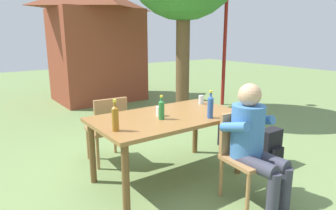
{
  "coord_description": "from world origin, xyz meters",
  "views": [
    {
      "loc": [
        -1.86,
        -2.61,
        1.63
      ],
      "look_at": [
        0.0,
        0.0,
        0.87
      ],
      "focal_mm": 32.01,
      "sensor_mm": 36.0,
      "label": 1
    }
  ],
  "objects_px": {
    "chair_near_right": "(244,151)",
    "bottle_blue": "(210,106)",
    "person_in_white_shirt": "(253,139)",
    "dining_table": "(168,123)",
    "cup_white": "(160,111)",
    "cup_glass": "(201,100)",
    "backpack_by_near_side": "(270,148)",
    "lamp_post": "(226,14)",
    "brick_kiosk": "(96,41)",
    "bottle_green": "(161,109)",
    "backpack_by_far_side": "(230,131)",
    "chair_far_left": "(108,127)",
    "bottle_amber": "(115,117)"
  },
  "relations": [
    {
      "from": "lamp_post",
      "to": "dining_table",
      "type": "bearing_deg",
      "value": -144.76
    },
    {
      "from": "person_in_white_shirt",
      "to": "dining_table",
      "type": "bearing_deg",
      "value": 112.86
    },
    {
      "from": "dining_table",
      "to": "cup_glass",
      "type": "distance_m",
      "value": 0.72
    },
    {
      "from": "dining_table",
      "to": "backpack_by_far_side",
      "type": "distance_m",
      "value": 1.48
    },
    {
      "from": "person_in_white_shirt",
      "to": "cup_white",
      "type": "xyz_separation_m",
      "value": [
        -0.46,
        0.92,
        0.14
      ]
    },
    {
      "from": "backpack_by_far_side",
      "to": "brick_kiosk",
      "type": "bearing_deg",
      "value": 94.16
    },
    {
      "from": "person_in_white_shirt",
      "to": "cup_glass",
      "type": "relative_size",
      "value": 10.6
    },
    {
      "from": "person_in_white_shirt",
      "to": "cup_glass",
      "type": "distance_m",
      "value": 1.14
    },
    {
      "from": "bottle_blue",
      "to": "lamp_post",
      "type": "bearing_deg",
      "value": 42.08
    },
    {
      "from": "dining_table",
      "to": "person_in_white_shirt",
      "type": "distance_m",
      "value": 0.96
    },
    {
      "from": "bottle_green",
      "to": "backpack_by_far_side",
      "type": "distance_m",
      "value": 1.69
    },
    {
      "from": "bottle_amber",
      "to": "backpack_by_near_side",
      "type": "bearing_deg",
      "value": -9.02
    },
    {
      "from": "chair_near_right",
      "to": "person_in_white_shirt",
      "type": "xyz_separation_m",
      "value": [
        -0.01,
        -0.11,
        0.17
      ]
    },
    {
      "from": "backpack_by_far_side",
      "to": "brick_kiosk",
      "type": "xyz_separation_m",
      "value": [
        -0.31,
        4.2,
        1.23
      ]
    },
    {
      "from": "lamp_post",
      "to": "person_in_white_shirt",
      "type": "bearing_deg",
      "value": -131.91
    },
    {
      "from": "cup_glass",
      "to": "backpack_by_far_side",
      "type": "relative_size",
      "value": 0.25
    },
    {
      "from": "dining_table",
      "to": "backpack_by_near_side",
      "type": "bearing_deg",
      "value": -20.29
    },
    {
      "from": "chair_near_right",
      "to": "brick_kiosk",
      "type": "xyz_separation_m",
      "value": [
        0.69,
        5.29,
        0.96
      ]
    },
    {
      "from": "chair_near_right",
      "to": "person_in_white_shirt",
      "type": "bearing_deg",
      "value": -94.3
    },
    {
      "from": "cup_glass",
      "to": "backpack_by_far_side",
      "type": "xyz_separation_m",
      "value": [
        0.7,
        0.11,
        -0.59
      ]
    },
    {
      "from": "chair_far_left",
      "to": "brick_kiosk",
      "type": "height_order",
      "value": "brick_kiosk"
    },
    {
      "from": "bottle_amber",
      "to": "brick_kiosk",
      "type": "height_order",
      "value": "brick_kiosk"
    },
    {
      "from": "dining_table",
      "to": "person_in_white_shirt",
      "type": "relative_size",
      "value": 1.4
    },
    {
      "from": "cup_white",
      "to": "backpack_by_far_side",
      "type": "xyz_separation_m",
      "value": [
        1.46,
        0.28,
        -0.58
      ]
    },
    {
      "from": "chair_near_right",
      "to": "bottle_blue",
      "type": "xyz_separation_m",
      "value": [
        -0.07,
        0.43,
        0.39
      ]
    },
    {
      "from": "backpack_by_near_side",
      "to": "person_in_white_shirt",
      "type": "bearing_deg",
      "value": -154.7
    },
    {
      "from": "chair_near_right",
      "to": "chair_far_left",
      "type": "relative_size",
      "value": 1.0
    },
    {
      "from": "person_in_white_shirt",
      "to": "cup_glass",
      "type": "bearing_deg",
      "value": 74.52
    },
    {
      "from": "backpack_by_near_side",
      "to": "lamp_post",
      "type": "bearing_deg",
      "value": 54.64
    },
    {
      "from": "cup_glass",
      "to": "cup_white",
      "type": "xyz_separation_m",
      "value": [
        -0.76,
        -0.17,
        -0.0
      ]
    },
    {
      "from": "dining_table",
      "to": "lamp_post",
      "type": "bearing_deg",
      "value": 35.24
    },
    {
      "from": "brick_kiosk",
      "to": "backpack_by_far_side",
      "type": "bearing_deg",
      "value": -85.84
    },
    {
      "from": "backpack_by_near_side",
      "to": "brick_kiosk",
      "type": "bearing_deg",
      "value": 92.16
    },
    {
      "from": "chair_near_right",
      "to": "backpack_by_far_side",
      "type": "relative_size",
      "value": 1.93
    },
    {
      "from": "bottle_blue",
      "to": "cup_glass",
      "type": "bearing_deg",
      "value": 56.78
    },
    {
      "from": "bottle_blue",
      "to": "brick_kiosk",
      "type": "bearing_deg",
      "value": 81.16
    },
    {
      "from": "chair_near_right",
      "to": "cup_white",
      "type": "distance_m",
      "value": 0.99
    },
    {
      "from": "person_in_white_shirt",
      "to": "backpack_by_near_side",
      "type": "bearing_deg",
      "value": 25.3
    },
    {
      "from": "bottle_blue",
      "to": "backpack_by_near_side",
      "type": "bearing_deg",
      "value": -7.38
    },
    {
      "from": "lamp_post",
      "to": "backpack_by_near_side",
      "type": "bearing_deg",
      "value": -125.36
    },
    {
      "from": "dining_table",
      "to": "cup_white",
      "type": "relative_size",
      "value": 15.68
    },
    {
      "from": "backpack_by_far_side",
      "to": "lamp_post",
      "type": "xyz_separation_m",
      "value": [
        1.81,
        1.93,
        1.83
      ]
    },
    {
      "from": "cup_glass",
      "to": "dining_table",
      "type": "bearing_deg",
      "value": -162.64
    },
    {
      "from": "chair_far_left",
      "to": "lamp_post",
      "type": "relative_size",
      "value": 0.3
    },
    {
      "from": "bottle_blue",
      "to": "backpack_by_near_side",
      "type": "height_order",
      "value": "bottle_blue"
    },
    {
      "from": "bottle_green",
      "to": "backpack_by_far_side",
      "type": "xyz_separation_m",
      "value": [
        1.51,
        0.39,
        -0.64
      ]
    },
    {
      "from": "bottle_blue",
      "to": "bottle_green",
      "type": "distance_m",
      "value": 0.53
    },
    {
      "from": "bottle_amber",
      "to": "lamp_post",
      "type": "distance_m",
      "value": 4.72
    },
    {
      "from": "bottle_blue",
      "to": "bottle_green",
      "type": "relative_size",
      "value": 1.16
    },
    {
      "from": "person_in_white_shirt",
      "to": "bottle_blue",
      "type": "height_order",
      "value": "person_in_white_shirt"
    }
  ]
}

